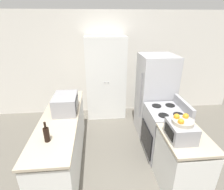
{
  "coord_description": "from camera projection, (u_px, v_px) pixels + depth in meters",
  "views": [
    {
      "loc": [
        -0.28,
        -1.35,
        2.37
      ],
      "look_at": [
        0.0,
        1.7,
        1.05
      ],
      "focal_mm": 28.0,
      "sensor_mm": 36.0,
      "label": 1
    }
  ],
  "objects": [
    {
      "name": "fruit_bowl",
      "position": [
        182.0,
        121.0,
        2.23
      ],
      "size": [
        0.27,
        0.27,
        0.11
      ],
      "color": "#B2A893",
      "rests_on": "toaster_oven"
    },
    {
      "name": "refrigerator",
      "position": [
        155.0,
        96.0,
        3.76
      ],
      "size": [
        0.73,
        0.72,
        1.74
      ],
      "color": "#B7B7BC",
      "rests_on": "ground_plane"
    },
    {
      "name": "toaster_oven",
      "position": [
        181.0,
        131.0,
        2.28
      ],
      "size": [
        0.33,
        0.38,
        0.23
      ],
      "color": "#939399",
      "rests_on": "counter_right"
    },
    {
      "name": "stove",
      "position": [
        164.0,
        132.0,
        3.23
      ],
      "size": [
        0.66,
        0.73,
        1.08
      ],
      "color": "#9E9EA3",
      "rests_on": "ground_plane"
    },
    {
      "name": "pantry_cabinet",
      "position": [
        106.0,
        79.0,
        4.37
      ],
      "size": [
        0.96,
        0.53,
        2.04
      ],
      "color": "white",
      "rests_on": "ground_plane"
    },
    {
      "name": "wall_back",
      "position": [
        107.0,
        65.0,
        4.54
      ],
      "size": [
        7.0,
        0.06,
        2.6
      ],
      "color": "silver",
      "rests_on": "ground_plane"
    },
    {
      "name": "counter_right",
      "position": [
        181.0,
        164.0,
        2.54
      ],
      "size": [
        0.6,
        0.76,
        0.92
      ],
      "color": "silver",
      "rests_on": "ground_plane"
    },
    {
      "name": "wine_bottle",
      "position": [
        47.0,
        134.0,
        2.24
      ],
      "size": [
        0.08,
        0.08,
        0.28
      ],
      "color": "black",
      "rests_on": "counter_left"
    },
    {
      "name": "microwave",
      "position": [
        66.0,
        104.0,
        2.96
      ],
      "size": [
        0.39,
        0.53,
        0.3
      ],
      "color": "#939399",
      "rests_on": "counter_left"
    },
    {
      "name": "counter_left",
      "position": [
        63.0,
        140.0,
        3.04
      ],
      "size": [
        0.6,
        2.19,
        0.92
      ],
      "color": "silver",
      "rests_on": "ground_plane"
    }
  ]
}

